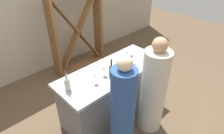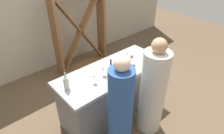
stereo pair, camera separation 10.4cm
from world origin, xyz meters
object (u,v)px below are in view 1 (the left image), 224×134
Objects in this scene: wine_bottle_second_left_amber_brown at (111,71)px; person_left_guest at (153,90)px; wine_rack at (78,32)px; wine_glass_near_right at (131,56)px; wine_glass_near_center at (95,77)px; person_center_guest at (123,113)px; wine_glass_far_center at (127,53)px; wine_glass_near_left at (133,65)px; wine_bottle_leftmost_clear_pale at (67,83)px; wine_bottle_center_dark_green at (148,57)px; wine_glass_far_left at (104,69)px.

wine_bottle_second_left_amber_brown is 0.20× the size of person_left_guest.
wine_rack is at bearing 69.87° from wine_bottle_second_left_amber_brown.
wine_glass_near_right is 0.69m from person_left_guest.
wine_glass_near_center is 0.09× the size of person_left_guest.
person_left_guest is 1.00× the size of person_center_guest.
wine_rack is 2.35m from person_left_guest.
wine_glass_near_center is 0.94× the size of wine_glass_far_center.
person_left_guest reaches higher than wine_bottle_second_left_amber_brown.
wine_glass_near_center is at bearing 60.89° from person_left_guest.
wine_glass_near_center is 0.92m from person_left_guest.
wine_rack is 1.13× the size of person_left_guest.
wine_glass_far_center is at bearing 10.41° from wine_glass_near_center.
wine_glass_near_left is at bearing -131.65° from wine_glass_near_right.
wine_bottle_center_dark_green is at bearing -12.82° from wine_bottle_leftmost_clear_pale.
wine_bottle_center_dark_green is 1.16m from person_center_guest.
wine_glass_near_center is 0.87m from wine_glass_far_center.
wine_bottle_leftmost_clear_pale is 2.09× the size of wine_glass_near_center.
wine_bottle_leftmost_clear_pale is at bearing 67.95° from person_left_guest.
person_center_guest is at bearing -119.34° from wine_bottle_second_left_amber_brown.
wine_rack reaches higher than wine_glass_near_center.
wine_bottle_center_dark_green is at bearing -86.98° from wine_rack.
wine_rack is at bearing 93.02° from wine_bottle_center_dark_green.
wine_bottle_second_left_amber_brown is 0.20× the size of person_center_guest.
wine_bottle_second_left_amber_brown is 0.71m from person_left_guest.
wine_glass_near_left is at bearing -18.39° from wine_bottle_leftmost_clear_pale.
wine_bottle_center_dark_green is 1.63× the size of wine_glass_near_left.
person_center_guest is at bearing 103.73° from person_left_guest.
wine_glass_near_left and wine_glass_near_right have the same top height.
wine_bottle_second_left_amber_brown is 0.77m from wine_bottle_center_dark_green.
person_center_guest is at bearing -93.46° from wine_glass_near_center.
wine_glass_near_left is 0.65m from wine_glass_near_center.
wine_glass_near_right is 0.10× the size of person_center_guest.
wine_bottle_second_left_amber_brown is at bearing -18.61° from wine_bottle_leftmost_clear_pale.
person_center_guest is (-0.66, -0.40, -0.27)m from wine_glass_near_left.
wine_glass_far_center is (-0.17, 0.33, 0.01)m from wine_bottle_center_dark_green.
wine_glass_far_left is 1.01× the size of wine_glass_far_center.
wine_glass_near_center is (-0.92, -1.73, 0.09)m from wine_rack.
wine_glass_near_right is (-0.21, 0.20, 0.01)m from wine_bottle_center_dark_green.
wine_bottle_leftmost_clear_pale is 0.19× the size of person_left_guest.
wine_bottle_center_dark_green is 1.64× the size of wine_glass_near_right.
wine_bottle_center_dark_green reaches higher than wine_glass_near_right.
wine_bottle_center_dark_green is 1.92× the size of wine_glass_near_center.
person_left_guest reaches higher than wine_glass_near_left.
wine_glass_near_left is at bearing -123.43° from wine_glass_far_center.
wine_bottle_center_dark_green is 0.17× the size of person_center_guest.
wine_glass_near_right is at bearing -4.41° from wine_glass_far_left.
wine_rack is 1.13× the size of person_center_guest.
wine_glass_far_left is (-0.79, 0.24, 0.00)m from wine_bottle_center_dark_green.
wine_bottle_second_left_amber_brown is at bearing -76.93° from wine_glass_far_left.
wine_glass_near_left is 1.09× the size of wine_glass_far_left.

